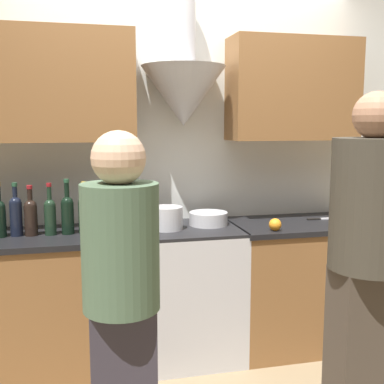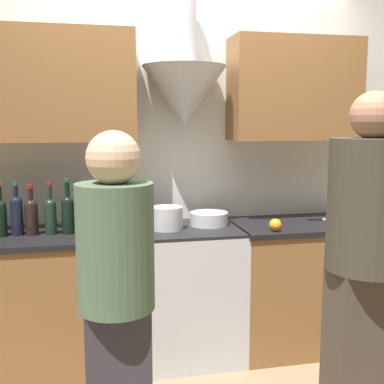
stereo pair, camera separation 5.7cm
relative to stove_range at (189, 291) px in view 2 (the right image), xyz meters
name	(u,v)px [view 2 (the right image)]	position (x,y,z in m)	size (l,w,h in m)	color
ground_plane	(201,380)	(0.00, -0.35, -0.45)	(12.00, 12.00, 0.00)	#847051
wall_back	(174,139)	(-0.05, 0.27, 1.01)	(8.40, 0.56, 2.60)	silver
counter_left	(45,302)	(-0.93, 0.00, 0.00)	(1.22, 0.62, 0.89)	brown
counter_right	(297,284)	(0.78, 0.00, 0.00)	(0.93, 0.62, 0.89)	brown
stove_range	(189,291)	(0.00, 0.00, 0.00)	(0.66, 0.60, 0.89)	silver
wine_bottle_3	(0,215)	(-1.17, -0.01, 0.57)	(0.08, 0.08, 0.33)	black
wine_bottle_4	(17,213)	(-1.07, 0.01, 0.57)	(0.07, 0.07, 0.33)	black
wine_bottle_5	(31,215)	(-0.99, 0.00, 0.56)	(0.08, 0.08, 0.31)	black
wine_bottle_6	(51,214)	(-0.87, -0.01, 0.57)	(0.07, 0.07, 0.32)	black
wine_bottle_7	(68,212)	(-0.77, -0.01, 0.57)	(0.08, 0.08, 0.34)	black
wine_bottle_8	(85,212)	(-0.67, -0.01, 0.57)	(0.08, 0.08, 0.32)	black
stock_pot	(167,218)	(-0.15, -0.02, 0.51)	(0.20, 0.20, 0.15)	silver
mixing_bowl	(209,219)	(0.15, 0.05, 0.48)	(0.26, 0.26, 0.09)	silver
orange_fruit	(275,225)	(0.52, -0.22, 0.48)	(0.08, 0.08, 0.08)	orange
chefs_knife	(326,219)	(1.01, 0.04, 0.44)	(0.26, 0.04, 0.01)	silver
person_foreground_left	(117,298)	(-0.54, -1.13, 0.41)	(0.31, 0.31, 1.54)	#38333D
person_foreground_right	(367,264)	(0.58, -1.16, 0.49)	(0.37, 0.37, 1.71)	#473D33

